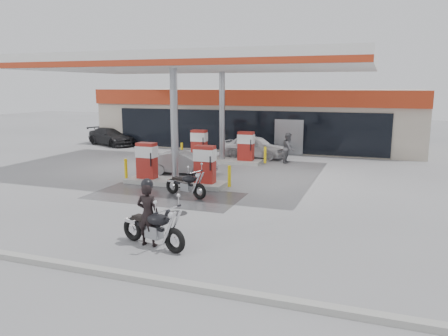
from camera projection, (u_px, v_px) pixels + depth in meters
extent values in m
plane|color=gray|center=(154.00, 195.00, 17.33)|extent=(90.00, 90.00, 0.00)
cube|color=#4C4C4F|center=(165.00, 196.00, 17.17)|extent=(6.00, 3.00, 0.00)
cylinder|color=#38383A|center=(177.00, 213.00, 14.82)|extent=(0.70, 0.70, 0.01)
cube|color=gray|center=(16.00, 257.00, 10.85)|extent=(28.00, 0.25, 0.15)
cube|color=beige|center=(260.00, 117.00, 31.76)|extent=(22.00, 8.00, 4.00)
cube|color=black|center=(243.00, 131.00, 28.14)|extent=(18.00, 0.10, 2.60)
cube|color=#AC3115|center=(243.00, 98.00, 27.69)|extent=(22.00, 0.25, 1.00)
cube|color=navy|center=(358.00, 99.00, 25.32)|extent=(3.50, 0.12, 0.80)
cube|color=gray|center=(289.00, 137.00, 27.17)|extent=(1.80, 0.14, 2.20)
cube|color=silver|center=(201.00, 64.00, 20.97)|extent=(16.00, 10.00, 0.60)
cube|color=#AC3115|center=(150.00, 63.00, 16.43)|extent=(16.00, 0.12, 0.24)
cube|color=#AC3115|center=(233.00, 71.00, 25.58)|extent=(16.00, 0.12, 0.24)
cylinder|color=gray|center=(174.00, 125.00, 18.70)|extent=(0.32, 0.32, 5.00)
cylinder|color=gray|center=(222.00, 116.00, 24.25)|extent=(0.32, 0.32, 5.00)
cube|color=#9E9E99|center=(176.00, 182.00, 19.17)|extent=(4.50, 1.30, 0.18)
cube|color=maroon|center=(147.00, 160.00, 19.46)|extent=(0.85, 0.48, 1.60)
cube|color=maroon|center=(205.00, 164.00, 18.54)|extent=(0.85, 0.48, 1.60)
cube|color=silver|center=(147.00, 152.00, 19.39)|extent=(0.88, 0.52, 0.50)
cube|color=silver|center=(205.00, 155.00, 18.46)|extent=(0.88, 0.52, 0.50)
cylinder|color=yellow|center=(126.00, 169.00, 19.91)|extent=(0.14, 0.14, 0.90)
cylinder|color=yellow|center=(229.00, 176.00, 18.25)|extent=(0.14, 0.14, 0.90)
cube|color=#9E9E99|center=(222.00, 160.00, 24.72)|extent=(4.50, 1.30, 0.18)
cube|color=maroon|center=(199.00, 144.00, 25.01)|extent=(0.85, 0.48, 1.60)
cube|color=maroon|center=(246.00, 146.00, 24.09)|extent=(0.85, 0.48, 1.60)
cube|color=silver|center=(199.00, 137.00, 24.94)|extent=(0.88, 0.52, 0.50)
cube|color=silver|center=(246.00, 139.00, 24.01)|extent=(0.88, 0.52, 0.50)
cylinder|color=yellow|center=(182.00, 150.00, 25.46)|extent=(0.14, 0.14, 0.90)
cylinder|color=yellow|center=(265.00, 155.00, 23.80)|extent=(0.14, 0.14, 0.90)
torus|color=black|center=(175.00, 241.00, 11.25)|extent=(0.70, 0.34, 0.68)
torus|color=black|center=(133.00, 229.00, 12.15)|extent=(0.70, 0.34, 0.68)
cube|color=gray|center=(154.00, 232.00, 11.66)|extent=(0.51, 0.39, 0.34)
cube|color=black|center=(149.00, 226.00, 11.74)|extent=(1.01, 0.39, 0.09)
ellipsoid|color=black|center=(158.00, 220.00, 11.49)|extent=(0.71, 0.53, 0.32)
cube|color=black|center=(143.00, 218.00, 11.83)|extent=(0.68, 0.44, 0.11)
cylinder|color=silver|center=(167.00, 209.00, 11.23)|extent=(0.28, 0.84, 0.04)
sphere|color=silver|center=(171.00, 215.00, 11.18)|extent=(0.20, 0.20, 0.20)
cylinder|color=silver|center=(144.00, 230.00, 12.13)|extent=(1.01, 0.37, 0.09)
imported|color=black|center=(148.00, 214.00, 11.70)|extent=(0.65, 0.43, 1.75)
torus|color=black|center=(199.00, 191.00, 16.60)|extent=(0.63, 0.32, 0.62)
torus|color=black|center=(172.00, 186.00, 17.44)|extent=(0.63, 0.32, 0.62)
cube|color=gray|center=(186.00, 187.00, 16.98)|extent=(0.47, 0.36, 0.31)
cube|color=black|center=(183.00, 184.00, 17.05)|extent=(0.92, 0.38, 0.08)
ellipsoid|color=black|center=(189.00, 179.00, 16.83)|extent=(0.65, 0.49, 0.29)
cube|color=black|center=(179.00, 179.00, 17.14)|extent=(0.62, 0.41, 0.10)
cylinder|color=silver|center=(195.00, 172.00, 16.58)|extent=(0.27, 0.76, 0.04)
sphere|color=silver|center=(198.00, 176.00, 16.53)|extent=(0.19, 0.19, 0.19)
cylinder|color=silver|center=(179.00, 187.00, 17.42)|extent=(0.91, 0.36, 0.08)
imported|color=silver|center=(254.00, 146.00, 26.22)|extent=(4.12, 2.20, 1.34)
imported|color=slate|center=(288.00, 148.00, 24.31)|extent=(0.69, 0.86, 1.69)
imported|color=gray|center=(183.00, 163.00, 21.34)|extent=(3.46, 1.57, 1.10)
imported|color=black|center=(111.00, 136.00, 31.63)|extent=(4.71, 3.40, 1.27)
imported|color=black|center=(362.00, 145.00, 27.76)|extent=(4.39, 2.66, 1.14)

